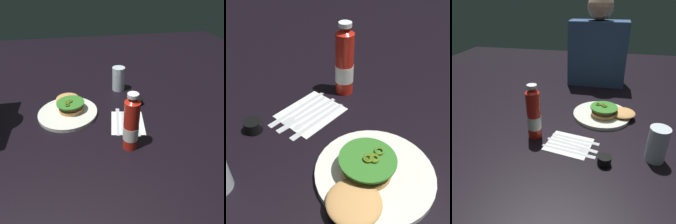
# 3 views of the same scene
# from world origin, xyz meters

# --- Properties ---
(ground_plane) EXTENTS (3.00, 3.00, 0.00)m
(ground_plane) POSITION_xyz_m (0.00, 0.00, 0.00)
(ground_plane) COLOR black
(dinner_plate) EXTENTS (0.28, 0.28, 0.02)m
(dinner_plate) POSITION_xyz_m (0.02, 0.11, 0.01)
(dinner_plate) COLOR silver
(dinner_plate) RESTS_ON ground_plane
(burger_sandwich) EXTENTS (0.22, 0.14, 0.05)m
(burger_sandwich) POSITION_xyz_m (0.06, 0.10, 0.04)
(burger_sandwich) COLOR tan
(burger_sandwich) RESTS_ON dinner_plate
(ketchup_bottle) EXTENTS (0.06, 0.06, 0.24)m
(ketchup_bottle) POSITION_xyz_m (-0.25, -0.12, 0.11)
(ketchup_bottle) COLOR red
(ketchup_bottle) RESTS_ON ground_plane
(water_glass) EXTENTS (0.07, 0.07, 0.14)m
(water_glass) POSITION_xyz_m (0.23, -0.18, 0.07)
(water_glass) COLOR silver
(water_glass) RESTS_ON ground_plane
(condiment_cup) EXTENTS (0.05, 0.05, 0.03)m
(condiment_cup) POSITION_xyz_m (0.05, -0.25, 0.02)
(condiment_cup) COLOR black
(condiment_cup) RESTS_ON ground_plane
(napkin) EXTENTS (0.20, 0.18, 0.00)m
(napkin) POSITION_xyz_m (-0.10, -0.15, 0.00)
(napkin) COLOR silver
(napkin) RESTS_ON ground_plane
(steak_knife) EXTENTS (0.22, 0.05, 0.00)m
(steak_knife) POSITION_xyz_m (-0.08, -0.20, 0.00)
(steak_knife) COLOR silver
(steak_knife) RESTS_ON napkin
(fork_utensil) EXTENTS (0.18, 0.05, 0.00)m
(fork_utensil) POSITION_xyz_m (-0.08, -0.18, 0.00)
(fork_utensil) COLOR silver
(fork_utensil) RESTS_ON napkin
(butter_knife) EXTENTS (0.22, 0.07, 0.00)m
(butter_knife) POSITION_xyz_m (-0.07, -0.16, 0.00)
(butter_knife) COLOR silver
(butter_knife) RESTS_ON napkin
(spoon_utensil) EXTENTS (0.17, 0.05, 0.00)m
(spoon_utensil) POSITION_xyz_m (-0.07, -0.14, 0.00)
(spoon_utensil) COLOR silver
(spoon_utensil) RESTS_ON napkin
(table_knife) EXTENTS (0.21, 0.05, 0.00)m
(table_knife) POSITION_xyz_m (-0.06, -0.12, 0.00)
(table_knife) COLOR silver
(table_knife) RESTS_ON napkin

